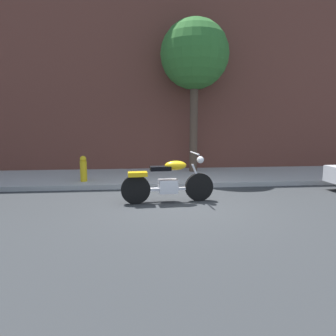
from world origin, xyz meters
TOP-DOWN VIEW (x-y plane):
  - ground_plane at (0.00, 0.00)m, footprint 60.00×60.00m
  - sidewalk at (0.00, 3.21)m, footprint 22.74×3.00m
  - building_facade at (0.00, 4.96)m, footprint 22.74×0.50m
  - motorcycle at (-0.38, 0.21)m, footprint 2.20×0.70m
  - street_tree at (0.90, 3.88)m, footprint 2.37×2.37m
  - fire_hydrant at (-2.71, 2.32)m, footprint 0.20×0.20m

SIDE VIEW (x-z plane):
  - ground_plane at x=0.00m, z-range 0.00..0.00m
  - sidewalk at x=0.00m, z-range 0.00..0.14m
  - fire_hydrant at x=-2.71m, z-range 0.00..0.91m
  - motorcycle at x=-0.38m, z-range -0.10..1.08m
  - street_tree at x=0.90m, z-range 1.47..6.87m
  - building_facade at x=0.00m, z-range 0.00..8.54m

